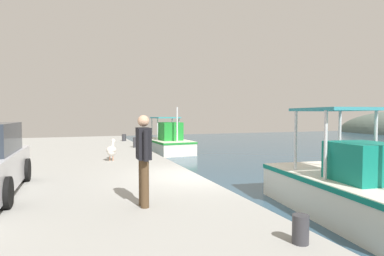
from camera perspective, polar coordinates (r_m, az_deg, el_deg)
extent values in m
cube|color=#9E9E99|center=(8.69, -31.85, -12.27)|extent=(36.00, 10.00, 0.80)
cube|color=silver|center=(20.97, -4.59, -3.34)|extent=(5.01, 2.52, 0.89)
cube|color=#1E8C2D|center=(20.93, -4.59, -2.35)|extent=(5.05, 2.56, 0.12)
cube|color=#1E8C2D|center=(20.32, -4.02, -0.61)|extent=(1.45, 1.41, 1.18)
cylinder|color=silver|center=(21.69, -7.48, -0.08)|extent=(0.08, 0.08, 1.44)
cylinder|color=silver|center=(22.17, -3.67, -0.01)|extent=(0.08, 0.08, 1.44)
cylinder|color=silver|center=(20.43, -6.42, -0.23)|extent=(0.08, 0.08, 1.44)
cylinder|color=silver|center=(20.95, -2.42, -0.15)|extent=(0.08, 0.08, 1.44)
cube|color=teal|center=(21.28, -5.00, 1.93)|extent=(2.08, 1.74, 0.08)
cylinder|color=silver|center=(19.16, -2.78, 0.68)|extent=(0.10, 0.10, 2.15)
torus|color=orange|center=(20.53, -2.10, -0.57)|extent=(0.55, 0.14, 0.54)
cube|color=silver|center=(8.87, 26.34, -11.20)|extent=(4.99, 2.61, 1.00)
cube|color=#0F7260|center=(8.78, 26.40, -8.55)|extent=(5.04, 2.66, 0.12)
cube|color=#0F7260|center=(8.25, 29.13, -5.52)|extent=(1.48, 1.38, 0.91)
cylinder|color=silver|center=(9.11, 18.68, -2.25)|extent=(0.08, 0.08, 1.66)
cylinder|color=silver|center=(9.94, 25.73, -1.98)|extent=(0.08, 0.08, 1.66)
cylinder|color=silver|center=(8.04, 23.55, -2.92)|extent=(0.08, 0.08, 1.66)
cylinder|color=silver|center=(8.98, 30.92, -2.53)|extent=(0.08, 0.08, 1.66)
cube|color=teal|center=(8.96, 24.85, 3.16)|extent=(2.10, 1.73, 0.08)
torus|color=orange|center=(8.77, 32.02, -5.13)|extent=(0.55, 0.16, 0.54)
cylinder|color=tan|center=(12.17, -14.47, -5.39)|extent=(0.04, 0.04, 0.22)
cylinder|color=tan|center=(12.20, -15.02, -5.38)|extent=(0.04, 0.04, 0.22)
ellipsoid|color=white|center=(12.20, -14.70, -4.19)|extent=(0.71, 0.52, 0.40)
ellipsoid|color=silver|center=(12.15, -14.76, -3.94)|extent=(0.64, 0.53, 0.28)
cylinder|color=white|center=(12.36, -14.49, -3.08)|extent=(0.21, 0.15, 0.27)
sphere|color=white|center=(12.43, -14.40, -2.31)|extent=(0.21, 0.21, 0.16)
cone|color=#F2B272|center=(12.62, -14.18, -2.32)|extent=(0.31, 0.17, 0.07)
cylinder|color=#4C3823|center=(5.94, -8.77, -10.20)|extent=(0.16, 0.16, 0.91)
cylinder|color=#4C3823|center=(6.13, -9.11, -9.80)|extent=(0.16, 0.16, 0.91)
cube|color=black|center=(5.92, -8.99, -2.85)|extent=(0.41, 0.25, 0.60)
cylinder|color=black|center=(5.67, -8.54, -3.28)|extent=(0.10, 0.10, 0.57)
cylinder|color=black|center=(6.17, -9.40, -2.82)|extent=(0.10, 0.10, 0.57)
sphere|color=tan|center=(5.90, -9.02, 1.32)|extent=(0.22, 0.22, 0.22)
cylinder|color=black|center=(6.81, -31.30, -10.22)|extent=(0.60, 0.19, 0.60)
cylinder|color=black|center=(9.27, -28.45, -6.86)|extent=(0.60, 0.19, 0.60)
cylinder|color=#333338|center=(21.14, -12.50, -1.75)|extent=(0.28, 0.28, 0.46)
cylinder|color=#333338|center=(16.84, -10.52, -2.64)|extent=(0.22, 0.22, 0.55)
cylinder|color=#333338|center=(4.63, 19.50, -17.30)|extent=(0.22, 0.22, 0.39)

